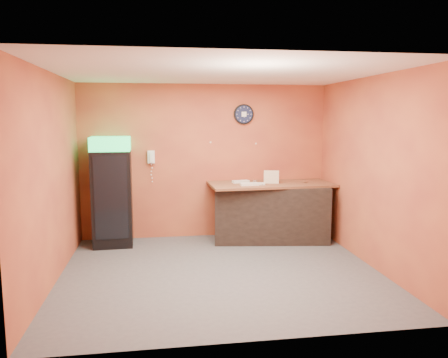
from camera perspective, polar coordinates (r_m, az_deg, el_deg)
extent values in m
plane|color=#47474C|center=(6.40, -0.43, -12.03)|extent=(4.50, 4.50, 0.00)
cube|color=#C66538|center=(8.04, -2.47, 2.32)|extent=(4.50, 0.02, 2.80)
cube|color=#C66538|center=(6.17, -21.61, 0.06)|extent=(0.02, 4.00, 2.80)
cube|color=#C66538|center=(6.76, 18.79, 0.84)|extent=(0.02, 4.00, 2.80)
cube|color=white|center=(6.05, -0.46, 13.76)|extent=(4.50, 4.00, 0.02)
cube|color=black|center=(7.77, -14.36, -2.44)|extent=(0.68, 0.68, 1.64)
cube|color=#1BE661|center=(7.66, -14.60, 4.48)|extent=(0.68, 0.68, 0.23)
cube|color=black|center=(7.43, -14.72, -2.36)|extent=(0.54, 0.04, 1.41)
cube|color=black|center=(7.95, 6.06, -4.36)|extent=(2.10, 1.15, 1.00)
cylinder|color=black|center=(8.09, 2.59, 8.45)|extent=(0.37, 0.05, 0.37)
cylinder|color=#0F1433|center=(8.06, 2.62, 8.45)|extent=(0.31, 0.01, 0.31)
cube|color=white|center=(8.05, 2.64, 8.45)|extent=(0.09, 0.00, 0.09)
cube|color=white|center=(7.94, -9.49, 2.86)|extent=(0.12, 0.07, 0.23)
cube|color=white|center=(7.89, -9.49, 2.83)|extent=(0.05, 0.04, 0.19)
cube|color=brown|center=(7.86, 6.11, -0.66)|extent=(2.22, 1.08, 0.04)
cube|color=beige|center=(7.82, 6.19, -0.35)|extent=(0.28, 0.16, 0.06)
cube|color=beige|center=(7.81, 6.20, 0.06)|extent=(0.28, 0.16, 0.06)
cube|color=beige|center=(7.80, 6.21, 0.47)|extent=(0.28, 0.16, 0.06)
cube|color=beige|center=(7.79, 6.21, 0.88)|extent=(0.28, 0.16, 0.06)
cube|color=silver|center=(7.53, 3.34, -0.68)|extent=(0.32, 0.14, 0.04)
cube|color=silver|center=(7.60, 4.39, -0.64)|extent=(0.26, 0.10, 0.04)
cube|color=silver|center=(7.83, 2.19, -0.34)|extent=(0.32, 0.18, 0.04)
cylinder|color=silver|center=(7.77, 4.09, -0.34)|extent=(0.06, 0.06, 0.06)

